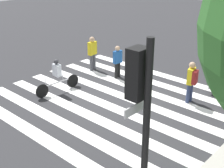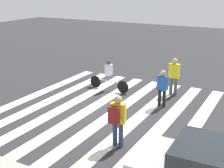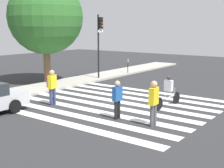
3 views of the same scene
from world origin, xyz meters
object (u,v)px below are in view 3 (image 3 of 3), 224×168
object	(u,v)px
parking_meter	(128,63)
pedestrian_adult_tall_backpack	(154,101)
pedestrian_child_with_backpack	(117,97)
pedestrian_adult_yellow_jacket	(52,84)
street_tree	(45,17)
traffic_light	(100,35)
cyclist_mid_street	(168,90)

from	to	relation	value
parking_meter	pedestrian_adult_tall_backpack	world-z (taller)	pedestrian_adult_tall_backpack
pedestrian_child_with_backpack	pedestrian_adult_yellow_jacket	xyz separation A→B (m)	(0.04, 4.15, 0.11)
street_tree	pedestrian_adult_yellow_jacket	bearing A→B (deg)	-129.78
traffic_light	pedestrian_child_with_backpack	bearing A→B (deg)	-136.93
traffic_light	cyclist_mid_street	world-z (taller)	traffic_light
street_tree	pedestrian_adult_tall_backpack	size ratio (longest dim) A/B	3.90
traffic_light	parking_meter	size ratio (longest dim) A/B	3.68
pedestrian_adult_tall_backpack	pedestrian_adult_yellow_jacket	size ratio (longest dim) A/B	1.02
traffic_light	street_tree	world-z (taller)	street_tree
traffic_light	cyclist_mid_street	size ratio (longest dim) A/B	2.10
pedestrian_adult_tall_backpack	street_tree	bearing A→B (deg)	63.75
parking_meter	pedestrian_adult_tall_backpack	size ratio (longest dim) A/B	0.71
pedestrian_adult_tall_backpack	pedestrian_adult_yellow_jacket	world-z (taller)	pedestrian_adult_tall_backpack
pedestrian_adult_tall_backpack	pedestrian_child_with_backpack	world-z (taller)	pedestrian_adult_tall_backpack
street_tree	cyclist_mid_street	distance (m)	10.60
parking_meter	pedestrian_adult_tall_backpack	bearing A→B (deg)	-141.99
cyclist_mid_street	pedestrian_child_with_backpack	bearing A→B (deg)	169.26
street_tree	traffic_light	bearing A→B (deg)	-28.78
parking_meter	pedestrian_adult_yellow_jacket	size ratio (longest dim) A/B	0.73
pedestrian_child_with_backpack	pedestrian_adult_yellow_jacket	bearing A→B (deg)	93.13
pedestrian_adult_yellow_jacket	cyclist_mid_street	size ratio (longest dim) A/B	0.78
street_tree	cyclist_mid_street	bearing A→B (deg)	-95.36
pedestrian_adult_yellow_jacket	traffic_light	bearing A→B (deg)	-171.52
parking_meter	traffic_light	bearing A→B (deg)	176.92
street_tree	cyclist_mid_street	size ratio (longest dim) A/B	3.12
parking_meter	pedestrian_adult_yellow_jacket	bearing A→B (deg)	-165.99
traffic_light	cyclist_mid_street	xyz separation A→B (m)	(-4.42, -7.94, -2.55)
pedestrian_adult_tall_backpack	cyclist_mid_street	world-z (taller)	pedestrian_adult_tall_backpack
pedestrian_adult_yellow_jacket	cyclist_mid_street	world-z (taller)	pedestrian_adult_yellow_jacket
cyclist_mid_street	traffic_light	bearing A→B (deg)	64.87
street_tree	pedestrian_adult_yellow_jacket	distance (m)	7.29
traffic_light	street_tree	distance (m)	4.18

